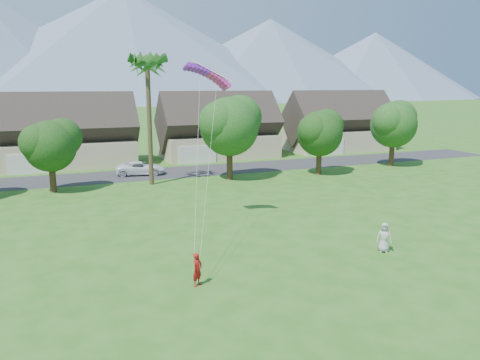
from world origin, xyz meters
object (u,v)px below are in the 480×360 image
kite_flyer (197,269)px  parafoil_kite (208,73)px  parked_car (141,168)px  watcher (384,237)px

kite_flyer → parafoil_kite: bearing=29.9°
parked_car → watcher: bearing=-151.4°
parafoil_kite → kite_flyer: bearing=-107.6°
kite_flyer → parafoil_kite: 14.06m
kite_flyer → watcher: bearing=-36.1°
watcher → parked_car: size_ratio=0.34×
watcher → kite_flyer: bearing=-143.7°
kite_flyer → watcher: (11.49, 0.49, 0.05)m
parked_car → parafoil_kite: parafoil_kite is taller
kite_flyer → watcher: 11.51m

